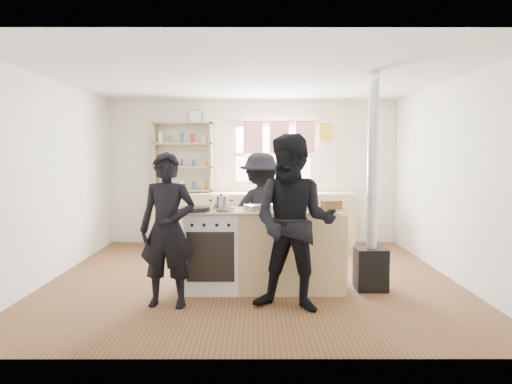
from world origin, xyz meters
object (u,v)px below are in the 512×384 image
person_near_left (168,230)px  flue_heater (371,234)px  cooking_island (264,250)px  person_near_right (294,223)px  person_far (261,212)px  stockpot_stove (221,202)px  bread_board (331,207)px  roast_tray (262,207)px  skillet_greens (195,209)px  stockpot_counter (297,201)px  thermos (298,184)px

person_near_left → flue_heater: bearing=22.1°
cooking_island → person_near_right: person_near_right is taller
person_far → stockpot_stove: bearing=48.1°
stockpot_stove → bread_board: 1.27m
roast_tray → person_near_right: 0.79m
stockpot_stove → bread_board: (1.25, -0.22, -0.03)m
cooking_island → skillet_greens: size_ratio=4.45×
stockpot_counter → stockpot_stove: bearing=176.7°
thermos → stockpot_counter: size_ratio=1.04×
thermos → stockpot_stove: size_ratio=1.35×
bread_board → person_near_right: size_ratio=0.18×
roast_tray → flue_heater: 1.30m
person_near_right → person_far: (-0.31, 1.70, -0.10)m
person_far → person_near_right: bearing=87.8°
cooking_island → stockpot_stove: bearing=167.8°
cooking_island → stockpot_counter: (0.38, 0.06, 0.56)m
roast_tray → person_far: person_far is taller
person_near_left → person_near_right: (1.29, -0.14, 0.09)m
bread_board → skillet_greens: bearing=-179.1°
stockpot_counter → bread_board: stockpot_counter is taller
stockpot_stove → person_near_right: person_near_right is taller
person_near_right → roast_tray: bearing=130.8°
stockpot_stove → roast_tray: bearing=-16.6°
bread_board → roast_tray: bearing=174.0°
roast_tray → person_near_left: bearing=-149.3°
flue_heater → thermos: bearing=102.5°
cooking_island → roast_tray: size_ratio=4.71×
person_far → person_near_left: bearing=45.5°
roast_tray → stockpot_counter: (0.41, 0.09, 0.06)m
person_near_left → person_far: (0.98, 1.56, -0.01)m
skillet_greens → bread_board: bread_board is taller
thermos → person_near_left: bearing=-115.7°
cooking_island → flue_heater: (1.23, 0.01, 0.19)m
stockpot_stove → person_far: 0.99m
thermos → skillet_greens: size_ratio=0.66×
thermos → person_far: bearing=-109.7°
stockpot_stove → cooking_island: bearing=-12.2°
roast_tray → person_far: size_ratio=0.26×
skillet_greens → roast_tray: bearing=8.2°
roast_tray → person_near_left: 1.15m
skillet_greens → person_near_left: person_near_left is taller
flue_heater → stockpot_counter: bearing=176.5°
stockpot_counter → bread_board: (0.37, -0.17, -0.04)m
bread_board → flue_heater: flue_heater is taller
person_near_right → bread_board: bearing=70.9°
skillet_greens → bread_board: bearing=0.9°
cooking_island → stockpot_stove: stockpot_stove is taller
flue_heater → roast_tray: bearing=-178.3°
bread_board → stockpot_stove: bearing=169.9°
skillet_greens → flue_heater: flue_heater is taller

